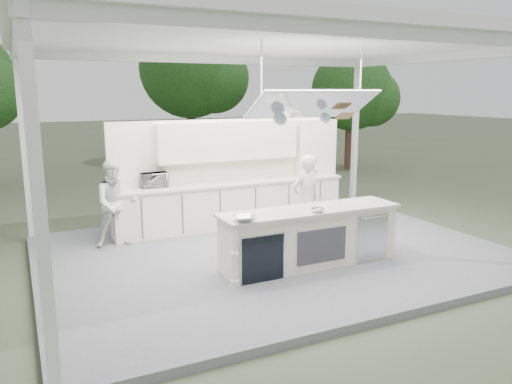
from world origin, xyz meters
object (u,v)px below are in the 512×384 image
back_counter (232,204)px  demo_island (309,237)px  sous_chef (116,203)px  head_chef (306,200)px

back_counter → demo_island: bearing=-86.4°
back_counter → sous_chef: size_ratio=3.16×
demo_island → sous_chef: sous_chef is taller
head_chef → sous_chef: head_chef is taller
back_counter → head_chef: (0.74, -1.77, 0.37)m
demo_island → head_chef: 1.24m
back_counter → sous_chef: bearing=-171.9°
head_chef → sous_chef: bearing=-29.1°
demo_island → sous_chef: bearing=137.1°
back_counter → head_chef: bearing=-67.3°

